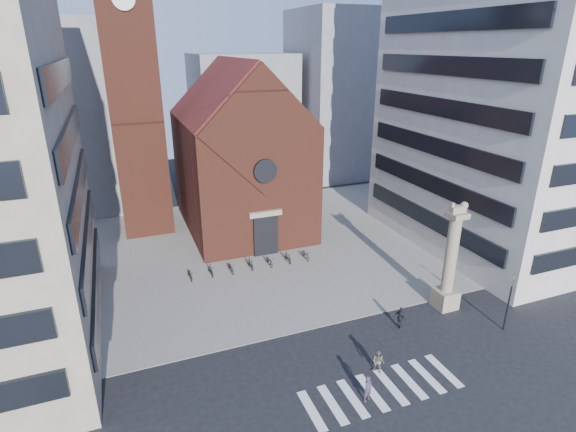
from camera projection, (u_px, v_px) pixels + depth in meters
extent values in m
plane|color=black|center=(349.00, 361.00, 29.12)|extent=(120.00, 120.00, 0.00)
cube|color=gray|center=(259.00, 246.00, 45.64)|extent=(46.00, 30.00, 0.05)
cube|color=#5F2A1D|center=(241.00, 174.00, 48.72)|extent=(12.00, 16.00, 12.00)
cube|color=maroon|center=(238.00, 118.00, 46.92)|extent=(12.00, 15.40, 12.00)
cube|color=#5F2A1D|center=(263.00, 131.00, 39.66)|extent=(11.76, 0.50, 11.76)
cylinder|color=black|center=(265.00, 171.00, 40.52)|extent=(2.20, 0.30, 2.20)
cube|color=black|center=(266.00, 236.00, 43.07)|extent=(2.40, 0.30, 4.00)
cube|color=gray|center=(265.00, 214.00, 42.20)|extent=(3.20, 0.40, 0.50)
cube|color=#5F2A1D|center=(133.00, 89.00, 44.72)|extent=(5.00, 5.00, 30.00)
cube|color=beige|center=(523.00, 81.00, 41.96)|extent=(18.00, 22.00, 32.00)
cube|color=gray|center=(42.00, 118.00, 53.20)|extent=(16.00, 14.00, 22.00)
cube|color=gray|center=(243.00, 117.00, 67.08)|extent=(14.00, 12.00, 18.00)
cube|color=gray|center=(348.00, 94.00, 68.82)|extent=(16.00, 14.00, 24.00)
cube|color=gray|center=(445.00, 298.00, 34.85)|extent=(1.60, 1.60, 1.50)
cylinder|color=gray|center=(451.00, 255.00, 33.51)|extent=(0.90, 0.90, 6.00)
cube|color=gray|center=(457.00, 215.00, 32.36)|extent=(1.30, 1.30, 0.40)
cube|color=gray|center=(458.00, 210.00, 32.22)|extent=(1.20, 0.50, 0.55)
sphere|color=gray|center=(464.00, 205.00, 32.32)|extent=(0.56, 0.56, 0.56)
cube|color=gray|center=(453.00, 205.00, 31.91)|extent=(0.25, 0.15, 0.35)
cylinder|color=black|center=(507.00, 309.00, 31.69)|extent=(0.12, 0.12, 3.50)
imported|color=black|center=(513.00, 282.00, 30.92)|extent=(0.13, 0.16, 0.80)
imported|color=#383348|center=(368.00, 389.00, 25.61)|extent=(0.71, 0.59, 1.66)
imported|color=#5E524B|center=(378.00, 362.00, 27.81)|extent=(0.96, 0.98, 1.59)
imported|color=black|center=(401.00, 318.00, 32.21)|extent=(0.65, 1.06, 1.69)
imported|color=black|center=(190.00, 274.00, 39.00)|extent=(0.64, 1.72, 0.90)
imported|color=black|center=(211.00, 270.00, 39.60)|extent=(0.51, 1.67, 1.00)
imported|color=black|center=(231.00, 267.00, 40.23)|extent=(0.64, 1.72, 0.90)
imported|color=black|center=(250.00, 264.00, 40.83)|extent=(0.51, 1.67, 1.00)
imported|color=black|center=(269.00, 261.00, 41.47)|extent=(0.64, 1.72, 0.90)
imported|color=black|center=(288.00, 257.00, 42.07)|extent=(0.51, 1.67, 1.00)
imported|color=black|center=(305.00, 254.00, 42.70)|extent=(0.64, 1.72, 0.90)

